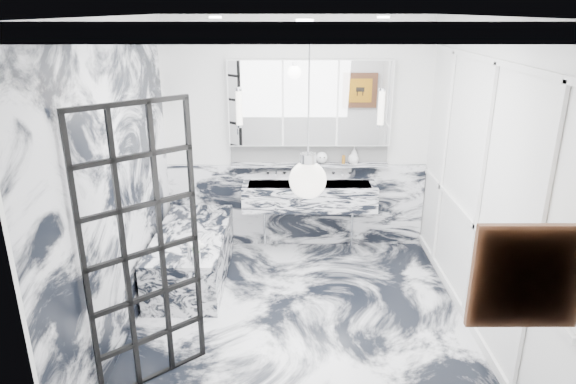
{
  "coord_description": "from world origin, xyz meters",
  "views": [
    {
      "loc": [
        -0.12,
        -4.25,
        2.86
      ],
      "look_at": [
        -0.11,
        0.5,
        1.16
      ],
      "focal_mm": 32.0,
      "sensor_mm": 36.0,
      "label": 1
    }
  ],
  "objects_px": {
    "mirror_cabinet": "(310,103)",
    "bathtub": "(192,255)",
    "crittall_door": "(144,253)",
    "trough_sink": "(309,196)"
  },
  "relations": [
    {
      "from": "mirror_cabinet",
      "to": "bathtub",
      "type": "distance_m",
      "value": 2.2
    },
    {
      "from": "bathtub",
      "to": "mirror_cabinet",
      "type": "bearing_deg",
      "value": 32.06
    },
    {
      "from": "crittall_door",
      "to": "bathtub",
      "type": "height_order",
      "value": "crittall_door"
    },
    {
      "from": "crittall_door",
      "to": "mirror_cabinet",
      "type": "height_order",
      "value": "mirror_cabinet"
    },
    {
      "from": "crittall_door",
      "to": "trough_sink",
      "type": "relative_size",
      "value": 1.41
    },
    {
      "from": "trough_sink",
      "to": "bathtub",
      "type": "xyz_separation_m",
      "value": [
        -1.33,
        -0.66,
        -0.45
      ]
    },
    {
      "from": "mirror_cabinet",
      "to": "crittall_door",
      "type": "bearing_deg",
      "value": -118.41
    },
    {
      "from": "crittall_door",
      "to": "mirror_cabinet",
      "type": "relative_size",
      "value": 1.18
    },
    {
      "from": "crittall_door",
      "to": "mirror_cabinet",
      "type": "xyz_separation_m",
      "value": [
        1.35,
        2.5,
        0.69
      ]
    },
    {
      "from": "crittall_door",
      "to": "trough_sink",
      "type": "distance_m",
      "value": 2.72
    }
  ]
}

